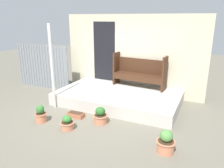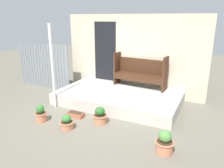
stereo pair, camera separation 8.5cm
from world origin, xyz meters
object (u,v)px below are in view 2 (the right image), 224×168
object	(u,v)px
bench	(140,71)
planter_box_rect	(76,115)
flower_pot_middle	(67,123)
support_post	(52,67)
flower_pot_left	(41,114)
flower_pot_far_right	(164,143)
flower_pot_right	(100,116)

from	to	relation	value
bench	planter_box_rect	world-z (taller)	bench
planter_box_rect	flower_pot_middle	bearing A→B (deg)	-73.55
support_post	planter_box_rect	size ratio (longest dim) A/B	5.31
flower_pot_middle	planter_box_rect	bearing A→B (deg)	106.45
support_post	flower_pot_middle	world-z (taller)	support_post
flower_pot_left	flower_pot_far_right	distance (m)	3.07
support_post	flower_pot_far_right	size ratio (longest dim) A/B	5.00
bench	flower_pot_far_right	bearing A→B (deg)	-57.65
flower_pot_left	flower_pot_middle	size ratio (longest dim) A/B	1.33
planter_box_rect	support_post	bearing A→B (deg)	162.53
flower_pot_right	planter_box_rect	world-z (taller)	flower_pot_right
flower_pot_left	planter_box_rect	bearing A→B (deg)	43.52
support_post	flower_pot_right	size ratio (longest dim) A/B	5.64
flower_pot_far_right	planter_box_rect	xyz separation A→B (m)	(-2.44, 0.57, -0.14)
flower_pot_middle	flower_pot_right	distance (m)	0.81
flower_pot_left	flower_pot_middle	distance (m)	0.81
flower_pot_left	flower_pot_far_right	bearing A→B (deg)	0.44
bench	flower_pot_left	distance (m)	3.27
flower_pot_middle	flower_pot_far_right	size ratio (longest dim) A/B	0.72
support_post	bench	bearing A→B (deg)	44.39
flower_pot_middle	bench	bearing A→B (deg)	73.52
bench	flower_pot_middle	size ratio (longest dim) A/B	5.09
flower_pot_left	flower_pot_far_right	size ratio (longest dim) A/B	0.96
flower_pot_right	bench	bearing A→B (deg)	83.10
flower_pot_right	flower_pot_far_right	size ratio (longest dim) A/B	0.89
planter_box_rect	flower_pot_far_right	bearing A→B (deg)	-13.16
flower_pot_left	flower_pot_far_right	xyz separation A→B (m)	(3.07, 0.02, 0.01)
support_post	planter_box_rect	world-z (taller)	support_post
bench	flower_pot_right	distance (m)	2.30
planter_box_rect	flower_pot_left	bearing A→B (deg)	-136.48
bench	flower_pot_right	world-z (taller)	bench
bench	flower_pot_left	world-z (taller)	bench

